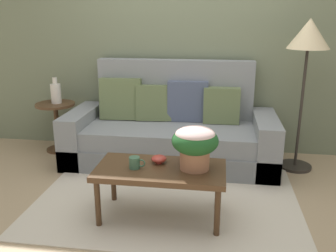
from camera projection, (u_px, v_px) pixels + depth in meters
The scene contains 11 objects.
ground_plane at pixel (169, 194), 3.29m from camera, with size 14.00×14.00×0.00m, color tan.
wall_back at pixel (185, 32), 4.11m from camera, with size 6.40×0.12×2.75m, color slate.
area_rug at pixel (169, 194), 3.28m from camera, with size 2.25×1.77×0.01m, color beige.
couch at pixel (171, 132), 3.98m from camera, with size 2.22×0.90×1.08m.
coffee_table at pixel (161, 173), 2.81m from camera, with size 1.00×0.51×0.43m.
side_table at pixel (56, 118), 4.25m from camera, with size 0.45×0.45×0.58m.
floor_lamp at pixel (308, 45), 3.50m from camera, with size 0.41×0.41×1.53m.
potted_plant at pixel (195, 143), 2.72m from camera, with size 0.35×0.35×0.33m.
coffee_mug at pixel (135, 163), 2.77m from camera, with size 0.13×0.08×0.09m.
snack_bowl at pixel (159, 159), 2.88m from camera, with size 0.12×0.12×0.06m.
table_vase at pixel (56, 93), 4.17m from camera, with size 0.12×0.12×0.30m.
Camera 1 is at (0.42, -2.94, 1.55)m, focal length 38.89 mm.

